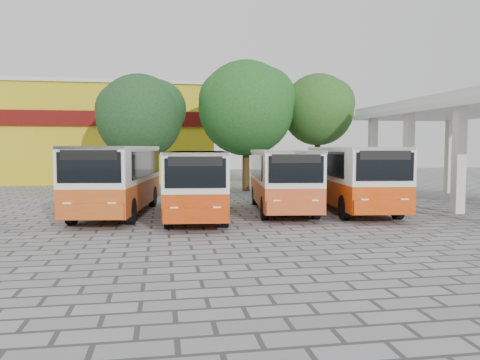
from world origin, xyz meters
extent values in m
plane|color=gray|center=(0.00, 0.00, 0.00)|extent=(90.00, 90.00, 0.00)
cube|color=silver|center=(7.85, 10.50, 2.50)|extent=(0.45, 0.45, 5.00)
cube|color=silver|center=(13.15, 10.50, 2.50)|extent=(0.45, 0.45, 5.00)
cube|color=gold|center=(-11.00, 26.00, 4.00)|extent=(20.00, 10.00, 8.00)
cube|color=#590C0A|center=(-11.00, 20.90, 5.20)|extent=(20.00, 0.20, 1.20)
cube|color=silver|center=(-11.00, 26.00, 8.15)|extent=(20.40, 10.40, 0.30)
cube|color=#BB4D15|center=(-7.15, 3.88, 0.94)|extent=(3.57, 8.53, 1.09)
cube|color=white|center=(-7.15, 3.88, 2.24)|extent=(3.57, 8.53, 1.52)
cube|color=white|center=(-7.15, 3.88, 2.94)|extent=(3.62, 8.53, 0.12)
cube|color=black|center=(-8.41, 3.88, 2.25)|extent=(0.96, 6.77, 1.09)
cube|color=black|center=(-5.89, 3.88, 2.25)|extent=(0.96, 6.77, 1.09)
cube|color=black|center=(-7.15, -0.28, 2.25)|extent=(2.21, 0.35, 1.09)
cube|color=black|center=(-7.15, -0.28, 2.69)|extent=(1.95, 0.32, 0.35)
cylinder|color=black|center=(-8.27, 1.19, 0.52)|extent=(0.29, 1.03, 1.03)
cylinder|color=black|center=(-6.04, 1.19, 0.52)|extent=(0.29, 1.03, 1.03)
cylinder|color=black|center=(-8.27, 6.57, 0.52)|extent=(0.29, 1.03, 1.03)
cylinder|color=black|center=(-6.04, 6.57, 0.52)|extent=(0.29, 1.03, 1.03)
cube|color=#B83506|center=(-3.74, 2.39, 0.87)|extent=(3.01, 7.84, 1.00)
cube|color=white|center=(-3.74, 2.39, 2.07)|extent=(3.01, 7.84, 1.41)
cube|color=white|center=(-3.74, 2.39, 2.72)|extent=(3.06, 7.84, 0.11)
cube|color=black|center=(-4.90, 2.39, 2.09)|extent=(0.65, 6.29, 1.00)
cube|color=black|center=(-2.57, 2.39, 2.09)|extent=(0.65, 6.29, 1.00)
cube|color=black|center=(-3.74, -1.46, 2.09)|extent=(2.05, 0.25, 1.00)
cube|color=black|center=(-3.74, -1.46, 2.49)|extent=(1.82, 0.23, 0.33)
cylinder|color=black|center=(-4.77, -0.10, 0.48)|extent=(0.27, 0.96, 0.96)
cylinder|color=black|center=(-2.70, -0.10, 0.48)|extent=(0.27, 0.96, 0.96)
cylinder|color=black|center=(-4.77, 4.88, 0.48)|extent=(0.27, 0.96, 0.96)
cylinder|color=black|center=(-2.70, 4.88, 0.48)|extent=(0.27, 0.96, 0.96)
cube|color=#CC4D1D|center=(0.24, 3.75, 0.88)|extent=(3.25, 8.00, 1.02)
cube|color=white|center=(0.24, 3.75, 2.11)|extent=(3.25, 8.00, 1.43)
cube|color=white|center=(0.24, 3.75, 2.76)|extent=(3.29, 8.01, 0.12)
cube|color=black|center=(-0.95, 3.75, 2.12)|extent=(0.82, 6.38, 1.02)
cube|color=black|center=(1.43, 3.75, 2.12)|extent=(0.82, 6.38, 1.02)
cube|color=black|center=(0.24, -0.16, 2.12)|extent=(2.08, 0.30, 1.02)
cube|color=black|center=(0.24, -0.16, 2.53)|extent=(1.84, 0.28, 0.33)
cylinder|color=black|center=(-0.81, 1.22, 0.49)|extent=(0.27, 0.97, 0.97)
cylinder|color=black|center=(1.29, 1.22, 0.49)|extent=(0.27, 0.97, 0.97)
cylinder|color=black|center=(-0.81, 6.28, 0.49)|extent=(0.27, 0.97, 0.97)
cylinder|color=black|center=(1.29, 6.28, 0.49)|extent=(0.27, 0.97, 0.97)
cube|color=#CC3B03|center=(3.49, 3.35, 0.93)|extent=(3.31, 8.39, 1.07)
cube|color=white|center=(3.49, 3.35, 2.21)|extent=(3.31, 8.39, 1.50)
cube|color=white|center=(3.49, 3.35, 2.90)|extent=(3.36, 8.40, 0.12)
cube|color=black|center=(2.24, 3.35, 2.23)|extent=(0.77, 6.71, 1.07)
cube|color=black|center=(4.73, 3.35, 2.23)|extent=(0.77, 6.71, 1.07)
cube|color=black|center=(3.49, -0.76, 2.23)|extent=(2.19, 0.28, 1.07)
cube|color=black|center=(3.49, -0.76, 2.66)|extent=(1.94, 0.27, 0.35)
cylinder|color=black|center=(2.38, 0.69, 0.51)|extent=(0.29, 1.02, 1.02)
cylinder|color=black|center=(4.59, 0.69, 0.51)|extent=(0.29, 1.02, 1.02)
cylinder|color=black|center=(2.38, 6.01, 0.51)|extent=(0.29, 1.02, 1.02)
cylinder|color=black|center=(4.59, 6.01, 0.51)|extent=(0.29, 1.02, 1.02)
cylinder|color=#352615|center=(-6.68, 15.33, 1.84)|extent=(0.40, 0.40, 3.68)
sphere|color=#173F18|center=(-6.68, 15.33, 4.99)|extent=(5.77, 5.77, 5.77)
sphere|color=#173F18|center=(-5.53, 15.63, 5.57)|extent=(4.04, 4.04, 4.04)
sphere|color=#173F18|center=(-7.69, 15.13, 5.42)|extent=(3.75, 3.75, 3.75)
cylinder|color=#422F14|center=(0.38, 13.92, 2.05)|extent=(0.49, 0.49, 4.10)
sphere|color=#195416|center=(0.38, 13.92, 5.56)|extent=(6.37, 6.37, 6.37)
sphere|color=#195416|center=(1.65, 14.22, 6.20)|extent=(4.46, 4.46, 4.46)
sphere|color=#195416|center=(-0.74, 13.72, 6.04)|extent=(4.14, 4.14, 4.14)
cylinder|color=#371E0D|center=(5.56, 14.39, 1.95)|extent=(0.41, 0.41, 3.89)
sphere|color=#245416|center=(5.56, 14.39, 5.58)|extent=(4.99, 4.99, 4.99)
sphere|color=#245416|center=(6.56, 14.69, 6.07)|extent=(3.49, 3.49, 3.49)
sphere|color=#245416|center=(4.69, 14.19, 5.95)|extent=(3.24, 3.24, 3.24)
camera|label=1|loc=(-5.19, -17.10, 2.95)|focal=35.00mm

